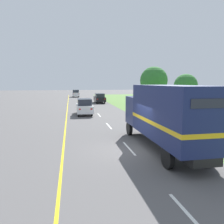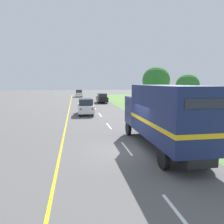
% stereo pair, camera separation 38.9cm
% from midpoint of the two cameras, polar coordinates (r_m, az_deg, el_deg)
% --- Properties ---
extents(ground_plane, '(200.00, 200.00, 0.00)m').
position_cam_midpoint_polar(ground_plane, '(12.36, 5.15, -9.96)').
color(ground_plane, '#5B5959').
extents(grass_shoulder, '(20.00, 72.88, 0.01)m').
position_cam_midpoint_polar(grass_shoulder, '(35.82, 18.29, 1.32)').
color(grass_shoulder, '#608942').
rests_on(grass_shoulder, ground).
extents(edge_line_yellow, '(0.12, 72.88, 0.01)m').
position_cam_midpoint_polar(edge_line_yellow, '(31.67, -10.77, 0.79)').
color(edge_line_yellow, yellow).
rests_on(edge_line_yellow, ground).
extents(centre_dash_nearest, '(0.12, 2.60, 0.01)m').
position_cam_midpoint_polar(centre_dash_nearest, '(7.07, 19.40, -24.71)').
color(centre_dash_nearest, white).
rests_on(centre_dash_nearest, ground).
extents(centre_dash_near, '(0.12, 2.60, 0.01)m').
position_cam_midpoint_polar(centre_dash_near, '(12.72, 4.70, -9.42)').
color(centre_dash_near, white).
rests_on(centre_dash_near, ground).
extents(centre_dash_mid_a, '(0.12, 2.60, 0.01)m').
position_cam_midpoint_polar(centre_dash_mid_a, '(18.99, -0.24, -3.65)').
color(centre_dash_mid_a, white).
rests_on(centre_dash_mid_a, ground).
extents(centre_dash_mid_b, '(0.12, 2.60, 0.01)m').
position_cam_midpoint_polar(centre_dash_mid_b, '(25.43, -2.67, -0.76)').
color(centre_dash_mid_b, white).
rests_on(centre_dash_mid_b, ground).
extents(centre_dash_far, '(0.12, 2.60, 0.01)m').
position_cam_midpoint_polar(centre_dash_far, '(31.94, -4.12, 0.96)').
color(centre_dash_far, white).
rests_on(centre_dash_far, ground).
extents(centre_dash_farthest, '(0.12, 2.60, 0.01)m').
position_cam_midpoint_polar(centre_dash_farthest, '(38.47, -5.07, 2.10)').
color(centre_dash_farthest, white).
rests_on(centre_dash_farthest, ground).
extents(horse_trailer_truck, '(2.34, 8.47, 3.60)m').
position_cam_midpoint_polar(horse_trailer_truck, '(12.25, 14.14, -0.67)').
color(horse_trailer_truck, black).
rests_on(horse_trailer_truck, ground).
extents(lead_car_white, '(1.80, 4.31, 1.88)m').
position_cam_midpoint_polar(lead_car_white, '(25.76, -6.48, 1.44)').
color(lead_car_white, black).
rests_on(lead_car_white, ground).
extents(lead_car_black_ahead, '(1.80, 4.32, 1.76)m').
position_cam_midpoint_polar(lead_car_black_ahead, '(40.47, -2.35, 3.67)').
color(lead_car_black_ahead, black).
rests_on(lead_car_black_ahead, ground).
extents(lead_car_white_ahead, '(1.80, 3.91, 1.87)m').
position_cam_midpoint_polar(lead_car_white_ahead, '(57.92, -8.44, 4.86)').
color(lead_car_white_ahead, black).
rests_on(lead_car_white_ahead, ground).
extents(highway_sign, '(2.08, 0.09, 2.87)m').
position_cam_midpoint_polar(highway_sign, '(21.61, 15.38, 2.37)').
color(highway_sign, '#9E9EA3').
rests_on(highway_sign, ground).
extents(roadside_tree_near, '(2.82, 2.82, 4.80)m').
position_cam_midpoint_polar(roadside_tree_near, '(28.27, 19.49, 6.47)').
color(roadside_tree_near, brown).
rests_on(roadside_tree_near, ground).
extents(roadside_tree_mid, '(4.45, 4.45, 6.33)m').
position_cam_midpoint_polar(roadside_tree_mid, '(36.56, 11.75, 8.09)').
color(roadside_tree_mid, '#4C3823').
rests_on(roadside_tree_mid, ground).
extents(delineator_post, '(0.08, 0.08, 0.95)m').
position_cam_midpoint_polar(delineator_post, '(16.43, 16.24, -3.98)').
color(delineator_post, white).
rests_on(delineator_post, ground).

